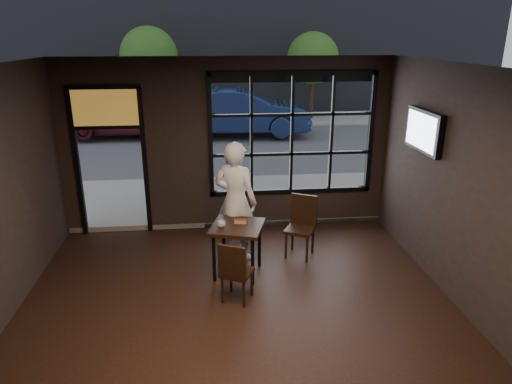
{
  "coord_description": "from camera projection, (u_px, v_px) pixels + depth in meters",
  "views": [
    {
      "loc": [
        -0.31,
        -4.69,
        3.54
      ],
      "look_at": [
        0.4,
        2.2,
        1.15
      ],
      "focal_mm": 32.0,
      "sensor_mm": 36.0,
      "label": 1
    }
  ],
  "objects": [
    {
      "name": "window_frame",
      "position": [
        292.0,
        134.0,
        8.41
      ],
      "size": [
        3.06,
        0.12,
        2.28
      ],
      "primitive_type": "cube",
      "color": "black",
      "rests_on": "ground"
    },
    {
      "name": "cup",
      "position": [
        221.0,
        224.0,
        6.82
      ],
      "size": [
        0.17,
        0.17,
        0.1
      ],
      "primitive_type": "imported",
      "rotation": [
        0.0,
        0.0,
        -0.63
      ],
      "color": "silver",
      "rests_on": "cafe_table"
    },
    {
      "name": "ceiling",
      "position": [
        239.0,
        70.0,
        4.55
      ],
      "size": [
        6.0,
        7.0,
        0.02
      ],
      "primitive_type": "cube",
      "color": "black",
      "rests_on": "ground"
    },
    {
      "name": "hotdog",
      "position": [
        240.0,
        221.0,
        6.96
      ],
      "size": [
        0.21,
        0.12,
        0.06
      ],
      "primitive_type": null,
      "rotation": [
        0.0,
        0.0,
        -0.19
      ],
      "color": "tan",
      "rests_on": "cafe_table"
    },
    {
      "name": "wall_right",
      "position": [
        495.0,
        209.0,
        5.36
      ],
      "size": [
        0.04,
        7.0,
        3.2
      ],
      "primitive_type": "cube",
      "color": "black",
      "rests_on": "ground"
    },
    {
      "name": "street_asphalt",
      "position": [
        213.0,
        96.0,
        28.16
      ],
      "size": [
        60.0,
        41.0,
        0.04
      ],
      "primitive_type": "cube",
      "color": "#545456",
      "rests_on": "ground"
    },
    {
      "name": "man",
      "position": [
        235.0,
        202.0,
        7.36
      ],
      "size": [
        0.86,
        0.76,
        1.99
      ],
      "primitive_type": "imported",
      "rotation": [
        0.0,
        0.0,
        2.66
      ],
      "color": "white",
      "rests_on": "floor"
    },
    {
      "name": "floor",
      "position": [
        242.0,
        340.0,
        5.6
      ],
      "size": [
        6.0,
        7.0,
        0.02
      ],
      "primitive_type": "cube",
      "color": "black",
      "rests_on": "ground"
    },
    {
      "name": "chair_window",
      "position": [
        300.0,
        228.0,
        7.56
      ],
      "size": [
        0.6,
        0.6,
        1.03
      ],
      "primitive_type": "cube",
      "rotation": [
        0.0,
        0.0,
        -0.48
      ],
      "color": "black",
      "rests_on": "floor"
    },
    {
      "name": "maroon_car",
      "position": [
        124.0,
        114.0,
        16.26
      ],
      "size": [
        4.62,
        1.94,
        1.56
      ],
      "primitive_type": "imported",
      "rotation": [
        0.0,
        0.0,
        1.55
      ],
      "color": "#49111D",
      "rests_on": "street_asphalt"
    },
    {
      "name": "chair_near",
      "position": [
        237.0,
        271.0,
        6.31
      ],
      "size": [
        0.52,
        0.52,
        0.91
      ],
      "primitive_type": "cube",
      "rotation": [
        0.0,
        0.0,
        2.7
      ],
      "color": "black",
      "rests_on": "floor"
    },
    {
      "name": "tree_right",
      "position": [
        313.0,
        59.0,
        19.12
      ],
      "size": [
        2.16,
        2.16,
        3.68
      ],
      "color": "#332114",
      "rests_on": "street_asphalt"
    },
    {
      "name": "cafe_table",
      "position": [
        237.0,
        249.0,
        7.03
      ],
      "size": [
        0.94,
        0.94,
        0.82
      ],
      "primitive_type": "cube",
      "rotation": [
        0.0,
        0.0,
        -0.28
      ],
      "color": "black",
      "rests_on": "floor"
    },
    {
      "name": "tree_left",
      "position": [
        149.0,
        56.0,
        18.18
      ],
      "size": [
        2.28,
        2.28,
        3.88
      ],
      "color": "#332114",
      "rests_on": "street_asphalt"
    },
    {
      "name": "tv",
      "position": [
        424.0,
        131.0,
        6.93
      ],
      "size": [
        0.12,
        1.08,
        0.63
      ],
      "primitive_type": "cube",
      "color": "black",
      "rests_on": "wall_right"
    },
    {
      "name": "navy_car",
      "position": [
        240.0,
        112.0,
        16.39
      ],
      "size": [
        5.07,
        1.99,
        1.64
      ],
      "primitive_type": "imported",
      "rotation": [
        0.0,
        0.0,
        1.52
      ],
      "color": "#152349",
      "rests_on": "street_asphalt"
    },
    {
      "name": "stained_transom",
      "position": [
        105.0,
        107.0,
        7.91
      ],
      "size": [
        1.2,
        0.06,
        0.7
      ],
      "primitive_type": "cube",
      "color": "orange",
      "rests_on": "ground"
    }
  ]
}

